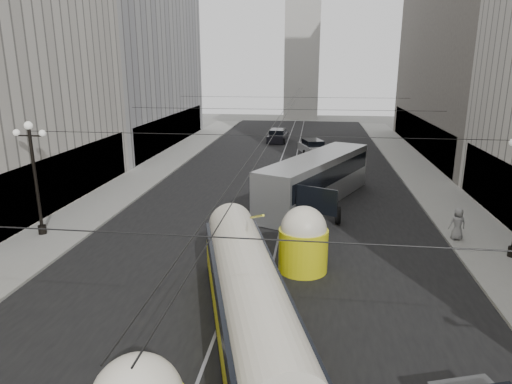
# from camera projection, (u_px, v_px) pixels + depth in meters

# --- Properties ---
(road) EXTENTS (20.00, 85.00, 0.02)m
(road) POSITION_uv_depth(u_px,v_px,m) (282.00, 181.00, 38.30)
(road) COLOR black
(road) RESTS_ON ground
(sidewalk_left) EXTENTS (4.00, 72.00, 0.15)m
(sidewalk_left) POSITION_uv_depth(u_px,v_px,m) (158.00, 167.00, 43.09)
(sidewalk_left) COLOR gray
(sidewalk_left) RESTS_ON ground
(sidewalk_right) EXTENTS (4.00, 72.00, 0.15)m
(sidewalk_right) POSITION_uv_depth(u_px,v_px,m) (421.00, 175.00, 40.16)
(sidewalk_right) COLOR gray
(sidewalk_right) RESTS_ON ground
(rail_left) EXTENTS (0.12, 85.00, 0.04)m
(rail_left) POSITION_uv_depth(u_px,v_px,m) (273.00, 181.00, 38.39)
(rail_left) COLOR gray
(rail_left) RESTS_ON ground
(rail_right) EXTENTS (0.12, 85.00, 0.04)m
(rail_right) POSITION_uv_depth(u_px,v_px,m) (291.00, 181.00, 38.21)
(rail_right) COLOR gray
(rail_right) RESTS_ON ground
(building_left_far) EXTENTS (12.60, 28.60, 28.60)m
(building_left_far) POSITION_uv_depth(u_px,v_px,m) (118.00, 20.00, 51.69)
(building_left_far) COLOR #999999
(building_left_far) RESTS_ON ground
(distant_tower) EXTENTS (6.00, 6.00, 31.36)m
(distant_tower) POSITION_uv_depth(u_px,v_px,m) (303.00, 32.00, 79.64)
(distant_tower) COLOR #B2AFA8
(distant_tower) RESTS_ON ground
(lamppost_left_mid) EXTENTS (1.86, 0.44, 6.37)m
(lamppost_left_mid) POSITION_uv_depth(u_px,v_px,m) (35.00, 172.00, 24.98)
(lamppost_left_mid) COLOR black
(lamppost_left_mid) RESTS_ON sidewalk_left
(catenary) EXTENTS (25.00, 72.00, 0.23)m
(catenary) POSITION_uv_depth(u_px,v_px,m) (284.00, 111.00, 35.74)
(catenary) COLOR black
(catenary) RESTS_ON ground
(streetcar) EXTENTS (5.75, 14.22, 3.21)m
(streetcar) POSITION_uv_depth(u_px,v_px,m) (249.00, 299.00, 15.85)
(streetcar) COLOR #D3CE12
(streetcar) RESTS_ON ground
(city_bus) EXTENTS (7.91, 13.52, 3.31)m
(city_bus) POSITION_uv_depth(u_px,v_px,m) (316.00, 178.00, 31.85)
(city_bus) COLOR gray
(city_bus) RESTS_ON ground
(sedan_white_far) EXTENTS (3.41, 5.26, 1.54)m
(sedan_white_far) POSITION_uv_depth(u_px,v_px,m) (313.00, 147.00, 49.87)
(sedan_white_far) COLOR silver
(sedan_white_far) RESTS_ON ground
(sedan_dark_far) EXTENTS (2.40, 5.14, 1.58)m
(sedan_dark_far) POSITION_uv_depth(u_px,v_px,m) (278.00, 136.00, 57.63)
(sedan_dark_far) COLOR black
(sedan_dark_far) RESTS_ON ground
(pedestrian_sidewalk_right) EXTENTS (0.93, 0.63, 1.79)m
(pedestrian_sidewalk_right) POSITION_uv_depth(u_px,v_px,m) (458.00, 224.00, 24.88)
(pedestrian_sidewalk_right) COLOR gray
(pedestrian_sidewalk_right) RESTS_ON sidewalk_right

